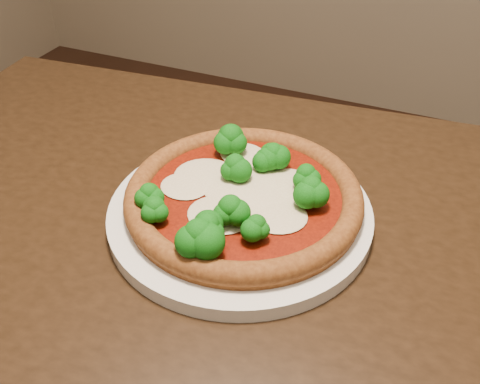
% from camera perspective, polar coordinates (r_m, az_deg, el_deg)
% --- Properties ---
extents(dining_table, '(1.15, 0.85, 0.75)m').
position_cam_1_polar(dining_table, '(0.67, -0.33, -13.70)').
color(dining_table, black).
rests_on(dining_table, floor).
extents(plate, '(0.31, 0.31, 0.02)m').
position_cam_1_polar(plate, '(0.63, 0.00, -2.24)').
color(plate, silver).
rests_on(plate, dining_table).
extents(pizza, '(0.28, 0.28, 0.06)m').
position_cam_1_polar(pizza, '(0.61, 0.28, -0.21)').
color(pizza, brown).
rests_on(pizza, plate).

